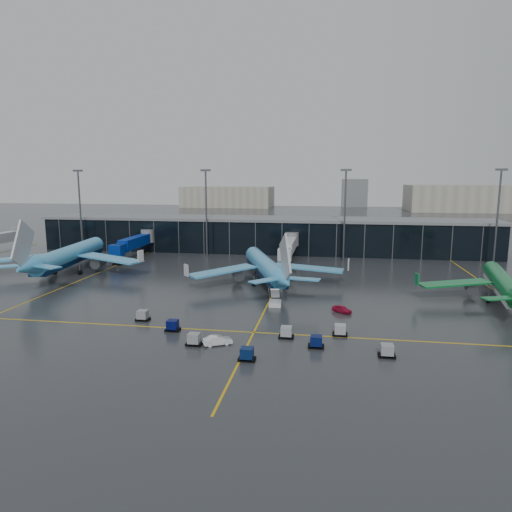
# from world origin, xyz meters

# --- Properties ---
(ground) EXTENTS (600.00, 600.00, 0.00)m
(ground) POSITION_xyz_m (0.00, 0.00, 0.00)
(ground) COLOR #282B2D
(ground) RESTS_ON ground
(terminal_pier) EXTENTS (142.00, 17.00, 10.70)m
(terminal_pier) POSITION_xyz_m (0.00, 62.00, 5.42)
(terminal_pier) COLOR black
(terminal_pier) RESTS_ON ground
(jet_bridges) EXTENTS (94.00, 27.50, 7.20)m
(jet_bridges) POSITION_xyz_m (-35.00, 42.99, 4.55)
(jet_bridges) COLOR #595B60
(jet_bridges) RESTS_ON ground
(flood_masts) EXTENTS (203.00, 0.50, 25.50)m
(flood_masts) POSITION_xyz_m (5.00, 50.00, 13.81)
(flood_masts) COLOR #595B60
(flood_masts) RESTS_ON ground
(distant_hangars) EXTENTS (260.00, 71.00, 22.00)m
(distant_hangars) POSITION_xyz_m (49.94, 270.08, 8.79)
(distant_hangars) COLOR #B2AD99
(distant_hangars) RESTS_ON ground
(taxi_lines) EXTENTS (220.00, 120.00, 0.02)m
(taxi_lines) POSITION_xyz_m (10.00, 10.61, 0.01)
(taxi_lines) COLOR gold
(taxi_lines) RESTS_ON ground
(airliner_arkefly) EXTENTS (45.65, 50.48, 14.06)m
(airliner_arkefly) POSITION_xyz_m (-41.80, 21.41, 7.03)
(airliner_arkefly) COLOR #45AAE3
(airliner_arkefly) RESTS_ON ground
(airliner_klm_near) EXTENTS (47.64, 50.72, 12.63)m
(airliner_klm_near) POSITION_xyz_m (7.12, 17.19, 6.32)
(airliner_klm_near) COLOR #42A2D9
(airliner_klm_near) RESTS_ON ground
(airliner_aer_lingus) EXTENTS (37.83, 41.49, 11.26)m
(airliner_aer_lingus) POSITION_xyz_m (53.43, 10.02, 5.63)
(airliner_aer_lingus) COLOR #0D7332
(airliner_aer_lingus) RESTS_ON ground
(baggage_carts) EXTENTS (39.87, 15.11, 1.70)m
(baggage_carts) POSITION_xyz_m (11.05, -18.50, 0.76)
(baggage_carts) COLOR black
(baggage_carts) RESTS_ON ground
(mobile_airstair) EXTENTS (2.41, 3.34, 3.45)m
(mobile_airstair) POSITION_xyz_m (11.43, 0.25, 0.77)
(mobile_airstair) COLOR silver
(mobile_airstair) RESTS_ON ground
(service_van_red) EXTENTS (3.74, 3.38, 1.23)m
(service_van_red) POSITION_xyz_m (23.40, -2.37, 0.62)
(service_van_red) COLOR #A70C2E
(service_van_red) RESTS_ON ground
(service_van_white) EXTENTS (4.28, 3.17, 1.35)m
(service_van_white) POSITION_xyz_m (5.86, -20.94, 0.67)
(service_van_white) COLOR silver
(service_van_white) RESTS_ON ground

